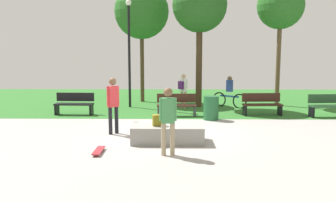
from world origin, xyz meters
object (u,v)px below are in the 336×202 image
at_px(skateboard_by_ledge, 99,150).
at_px(pedestrian_with_backpack, 183,88).
at_px(backpack_on_ledge, 158,120).
at_px(park_bench_by_oak, 329,105).
at_px(skater_performing_trick, 168,116).
at_px(park_bench_near_path, 262,104).
at_px(park_bench_near_lamppost, 74,103).
at_px(skater_watching, 113,101).
at_px(tree_leaning_ash, 142,12).
at_px(tree_broad_elm, 200,6).
at_px(park_bench_center_lawn, 176,104).
at_px(tree_tall_oak, 281,7).
at_px(lamp_post, 129,44).
at_px(cyclist_on_bicycle, 229,94).
at_px(trash_bin, 211,108).
at_px(concrete_ledge, 168,134).

bearing_deg(skateboard_by_ledge, pedestrian_with_backpack, 72.33).
height_order(backpack_on_ledge, park_bench_by_oak, park_bench_by_oak).
xyz_separation_m(skater_performing_trick, skateboard_by_ledge, (-1.79, 0.18, -0.94)).
xyz_separation_m(park_bench_near_path, park_bench_by_oak, (2.60, -0.34, 0.00)).
height_order(park_bench_near_path, park_bench_near_lamppost, same).
bearing_deg(skater_watching, tree_leaning_ash, 88.26).
relative_size(tree_broad_elm, pedestrian_with_backpack, 3.79).
xyz_separation_m(park_bench_center_lawn, tree_tall_oak, (4.99, 3.06, 4.30)).
distance_m(skateboard_by_ledge, tree_tall_oak, 11.99).
bearing_deg(lamp_post, park_bench_near_lamppost, -134.52).
bearing_deg(skater_performing_trick, park_bench_near_lamppost, 124.44).
bearing_deg(park_bench_by_oak, tree_tall_oak, 110.25).
xyz_separation_m(skateboard_by_ledge, pedestrian_with_backpack, (2.36, 7.42, 0.89)).
height_order(skater_performing_trick, tree_leaning_ash, tree_leaning_ash).
bearing_deg(park_bench_by_oak, park_bench_near_path, 172.53).
bearing_deg(park_bench_near_path, pedestrian_with_backpack, 151.56).
distance_m(park_bench_center_lawn, cyclist_on_bicycle, 3.52).
xyz_separation_m(skater_performing_trick, park_bench_by_oak, (6.41, 5.51, -0.52)).
relative_size(skateboard_by_ledge, lamp_post, 0.16).
height_order(park_bench_by_oak, cyclist_on_bicycle, cyclist_on_bicycle).
xyz_separation_m(skateboard_by_ledge, trash_bin, (3.38, 4.64, 0.40)).
xyz_separation_m(skateboard_by_ledge, tree_tall_oak, (7.03, 8.49, 4.72)).
relative_size(skateboard_by_ledge, tree_leaning_ash, 0.13).
bearing_deg(skateboard_by_ledge, backpack_on_ledge, 36.28).
bearing_deg(park_bench_near_path, skateboard_by_ledge, -134.61).
relative_size(concrete_ledge, park_bench_near_lamppost, 1.27).
distance_m(lamp_post, cyclist_on_bicycle, 5.31).
bearing_deg(tree_broad_elm, backpack_on_ledge, -103.49).
height_order(skater_performing_trick, skateboard_by_ledge, skater_performing_trick).
xyz_separation_m(concrete_ledge, pedestrian_with_backpack, (0.61, 6.26, 0.71)).
bearing_deg(concrete_ledge, park_bench_center_lawn, 86.18).
relative_size(concrete_ledge, tree_tall_oak, 0.35).
bearing_deg(tree_tall_oak, park_bench_near_path, -117.05).
height_order(park_bench_near_lamppost, trash_bin, trash_bin).
xyz_separation_m(park_bench_by_oak, lamp_post, (-8.37, 2.48, 2.51)).
bearing_deg(backpack_on_ledge, park_bench_by_oak, 18.95).
bearing_deg(tree_tall_oak, lamp_post, -174.63).
xyz_separation_m(tree_leaning_ash, trash_bin, (3.13, -5.15, -4.23)).
height_order(lamp_post, pedestrian_with_backpack, lamp_post).
distance_m(park_bench_near_path, park_bench_by_oak, 2.63).
bearing_deg(concrete_ledge, tree_leaning_ash, 99.93).
xyz_separation_m(concrete_ledge, park_bench_by_oak, (6.44, 4.17, 0.23)).
height_order(skater_performing_trick, skater_watching, skater_watching).
bearing_deg(trash_bin, lamp_post, 138.22).
bearing_deg(park_bench_center_lawn, park_bench_by_oak, -0.92).
height_order(park_bench_near_lamppost, tree_leaning_ash, tree_leaning_ash).
distance_m(skater_watching, park_bench_near_lamppost, 4.24).
bearing_deg(trash_bin, concrete_ledge, -114.98).
relative_size(skateboard_by_ledge, park_bench_near_path, 0.49).
height_order(skateboard_by_ledge, cyclist_on_bicycle, cyclist_on_bicycle).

